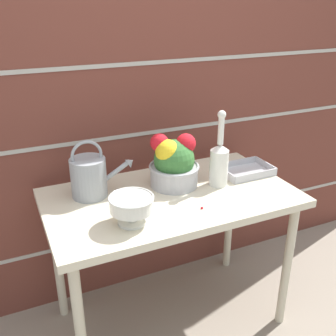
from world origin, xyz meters
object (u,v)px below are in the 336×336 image
(glass_decanter, at_px, (219,161))
(wire_tray, at_px, (246,171))
(crystal_pedestal_bowl, at_px, (131,205))
(flower_planter, at_px, (174,163))
(watering_can, at_px, (90,176))

(glass_decanter, bearing_deg, wire_tray, 15.96)
(crystal_pedestal_bowl, distance_m, flower_planter, 0.39)
(glass_decanter, bearing_deg, watering_can, 166.36)
(wire_tray, bearing_deg, glass_decanter, -164.04)
(glass_decanter, distance_m, wire_tray, 0.24)
(watering_can, relative_size, wire_tray, 1.19)
(watering_can, distance_m, wire_tray, 0.80)
(watering_can, height_order, flower_planter, watering_can)
(flower_planter, xyz_separation_m, glass_decanter, (0.20, -0.09, 0.01))
(watering_can, distance_m, crystal_pedestal_bowl, 0.32)
(flower_planter, relative_size, wire_tray, 1.01)
(watering_can, height_order, glass_decanter, glass_decanter)
(glass_decanter, relative_size, wire_tray, 1.43)
(watering_can, relative_size, flower_planter, 1.17)
(watering_can, relative_size, glass_decanter, 0.83)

